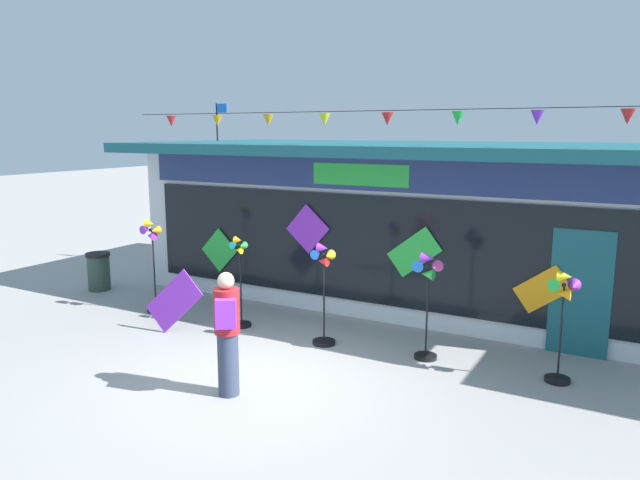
# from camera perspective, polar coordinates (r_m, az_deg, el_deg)

# --- Properties ---
(ground_plane) EXTENTS (80.00, 80.00, 0.00)m
(ground_plane) POSITION_cam_1_polar(r_m,az_deg,el_deg) (8.78, -6.09, -13.10)
(ground_plane) COLOR #9E9B99
(kite_shop_building) EXTENTS (10.90, 5.35, 4.24)m
(kite_shop_building) POSITION_cam_1_polar(r_m,az_deg,el_deg) (12.95, 7.88, 2.09)
(kite_shop_building) COLOR silver
(kite_shop_building) RESTS_ON ground_plane
(wind_spinner_far_left) EXTENTS (0.40, 0.34, 1.82)m
(wind_spinner_far_left) POSITION_cam_1_polar(r_m,az_deg,el_deg) (11.94, -15.65, -1.06)
(wind_spinner_far_left) COLOR black
(wind_spinner_far_left) RESTS_ON ground_plane
(wind_spinner_left) EXTENTS (0.35, 0.35, 1.65)m
(wind_spinner_left) POSITION_cam_1_polar(r_m,az_deg,el_deg) (10.80, -7.61, -3.86)
(wind_spinner_left) COLOR black
(wind_spinner_left) RESTS_ON ground_plane
(wind_spinner_center_left) EXTENTS (0.38, 0.38, 1.71)m
(wind_spinner_center_left) POSITION_cam_1_polar(r_m,az_deg,el_deg) (9.78, 0.31, -4.35)
(wind_spinner_center_left) COLOR black
(wind_spinner_center_left) RESTS_ON ground_plane
(wind_spinner_center_right) EXTENTS (0.43, 0.35, 1.69)m
(wind_spinner_center_right) POSITION_cam_1_polar(r_m,az_deg,el_deg) (9.26, 10.13, -4.54)
(wind_spinner_center_right) COLOR black
(wind_spinner_center_right) RESTS_ON ground_plane
(wind_spinner_right) EXTENTS (0.42, 0.35, 1.62)m
(wind_spinner_right) POSITION_cam_1_polar(r_m,az_deg,el_deg) (8.94, 22.01, -6.12)
(wind_spinner_right) COLOR black
(wind_spinner_right) RESTS_ON ground_plane
(person_near_camera) EXTENTS (0.44, 0.47, 1.68)m
(person_near_camera) POSITION_cam_1_polar(r_m,az_deg,el_deg) (8.06, -8.80, -8.57)
(person_near_camera) COLOR #333D56
(person_near_camera) RESTS_ON ground_plane
(trash_bin) EXTENTS (0.52, 0.52, 0.84)m
(trash_bin) POSITION_cam_1_polar(r_m,az_deg,el_deg) (14.15, -20.26, -2.79)
(trash_bin) COLOR #2D4238
(trash_bin) RESTS_ON ground_plane
(display_kite_on_ground) EXTENTS (1.14, 0.22, 1.14)m
(display_kite_on_ground) POSITION_cam_1_polar(r_m,az_deg,el_deg) (10.76, -13.67, -5.66)
(display_kite_on_ground) COLOR purple
(display_kite_on_ground) RESTS_ON ground_plane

